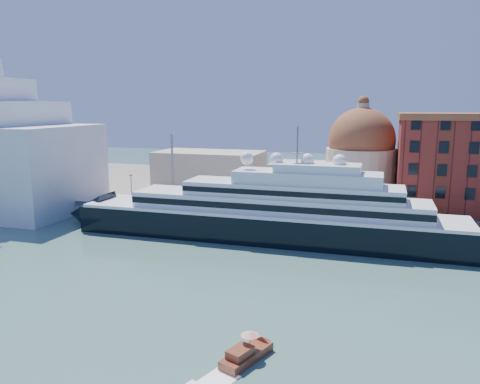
% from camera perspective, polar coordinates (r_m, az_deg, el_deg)
% --- Properties ---
extents(ground, '(400.00, 400.00, 0.00)m').
position_cam_1_polar(ground, '(77.26, -4.83, -9.98)').
color(ground, '#355C53').
rests_on(ground, ground).
extents(quay, '(180.00, 10.00, 2.50)m').
position_cam_1_polar(quay, '(107.82, 1.85, -3.30)').
color(quay, gray).
rests_on(quay, ground).
extents(land, '(260.00, 72.00, 2.00)m').
position_cam_1_polar(land, '(147.01, 6.00, 0.28)').
color(land, slate).
rests_on(land, ground).
extents(quay_fence, '(180.00, 0.10, 1.20)m').
position_cam_1_polar(quay_fence, '(103.16, 1.20, -2.87)').
color(quay_fence, slate).
rests_on(quay_fence, quay).
extents(superyacht, '(89.81, 12.45, 26.84)m').
position_cam_1_polar(superyacht, '(95.99, 1.75, -2.96)').
color(superyacht, black).
rests_on(superyacht, ground).
extents(service_barge, '(10.98, 5.81, 2.35)m').
position_cam_1_polar(service_barge, '(124.70, -26.14, -2.76)').
color(service_barge, white).
rests_on(service_barge, ground).
extents(water_taxi, '(4.63, 7.24, 3.27)m').
position_cam_1_polar(water_taxi, '(53.01, 0.70, -19.14)').
color(water_taxi, maroon).
rests_on(water_taxi, ground).
extents(church, '(66.00, 18.00, 25.50)m').
position_cam_1_polar(church, '(127.57, 7.43, 3.19)').
color(church, beige).
rests_on(church, land).
extents(lamp_posts, '(120.80, 2.40, 18.00)m').
position_cam_1_polar(lamp_posts, '(108.42, -4.85, 1.38)').
color(lamp_posts, slate).
rests_on(lamp_posts, quay).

